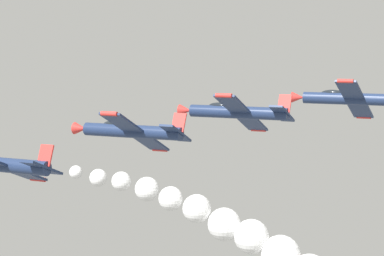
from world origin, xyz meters
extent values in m
cube|color=navy|center=(-12.83, 9.63, 113.21)|extent=(8.62, 1.90, 3.55)
cylinder|color=red|center=(-8.55, 9.63, 111.52)|extent=(0.47, 1.40, 0.47)
cube|color=navy|center=(-12.77, 6.03, 113.35)|extent=(3.60, 1.20, 1.57)
cube|color=red|center=(-12.43, 5.93, 114.20)|extent=(0.72, 1.10, 1.54)
sphere|color=white|center=(-12.70, 3.13, 113.21)|extent=(0.94, 0.94, 0.94)
sphere|color=white|center=(-12.74, 1.23, 112.96)|extent=(1.24, 1.24, 1.24)
sphere|color=white|center=(-12.83, -0.67, 112.88)|extent=(1.34, 1.34, 1.34)
sphere|color=white|center=(-12.65, -2.57, 112.47)|extent=(1.65, 1.65, 1.65)
sphere|color=white|center=(-12.86, -4.47, 112.02)|extent=(1.63, 1.63, 1.63)
sphere|color=white|center=(-12.86, -6.37, 111.53)|extent=(1.88, 1.88, 1.88)
sphere|color=white|center=(-12.75, -8.27, 110.66)|extent=(2.15, 2.15, 2.15)
sphere|color=white|center=(-12.83, -10.17, 110.08)|extent=(2.23, 2.23, 2.23)
sphere|color=white|center=(-12.71, -12.07, 109.10)|extent=(2.49, 2.49, 2.49)
cylinder|color=navy|center=(-3.37, 3.88, 115.12)|extent=(1.46, 9.00, 1.46)
cone|color=red|center=(-3.37, 8.98, 115.12)|extent=(1.39, 1.20, 1.39)
cube|color=navy|center=(-3.41, 3.48, 115.03)|extent=(8.44, 1.90, 4.00)
cylinder|color=red|center=(-7.59, 3.48, 116.94)|extent=(0.48, 1.40, 0.48)
cylinder|color=red|center=(0.77, 3.48, 113.11)|extent=(0.48, 1.40, 0.48)
cube|color=navy|center=(-3.35, -0.12, 115.16)|extent=(3.53, 1.20, 1.75)
cube|color=red|center=(-2.97, -0.22, 115.99)|extent=(0.79, 1.10, 1.51)
ellipsoid|color=black|center=(-3.17, 5.68, 115.57)|extent=(1.02, 2.20, 0.97)
cylinder|color=navy|center=(3.61, -2.77, 116.39)|extent=(1.45, 9.00, 1.45)
cone|color=red|center=(3.61, 2.33, 116.39)|extent=(1.37, 1.20, 1.37)
cube|color=navy|center=(3.57, -3.17, 116.29)|extent=(8.51, 1.90, 3.82)
cylinder|color=red|center=(-0.65, -3.17, 118.12)|extent=(0.47, 1.40, 0.47)
cylinder|color=red|center=(7.79, -3.17, 114.47)|extent=(0.47, 1.40, 0.47)
cube|color=navy|center=(3.63, -6.77, 116.43)|extent=(3.56, 1.20, 1.68)
cube|color=red|center=(3.99, -6.87, 117.27)|extent=(0.76, 1.10, 1.52)
ellipsoid|color=black|center=(3.80, -0.97, 116.84)|extent=(1.01, 2.20, 0.96)
cylinder|color=navy|center=(11.97, -10.76, 117.28)|extent=(1.46, 9.00, 1.46)
cone|color=red|center=(11.97, -5.66, 117.28)|extent=(1.39, 1.20, 1.39)
cube|color=navy|center=(11.93, -11.16, 117.19)|extent=(8.43, 1.90, 4.02)
cylinder|color=red|center=(7.75, -11.16, 119.12)|extent=(0.48, 1.40, 0.48)
cylinder|color=red|center=(16.10, -11.16, 115.26)|extent=(0.48, 1.40, 0.48)
ellipsoid|color=black|center=(12.17, -8.96, 117.73)|extent=(1.02, 2.20, 0.97)
camera|label=1|loc=(-54.08, -25.33, 121.82)|focal=66.47mm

